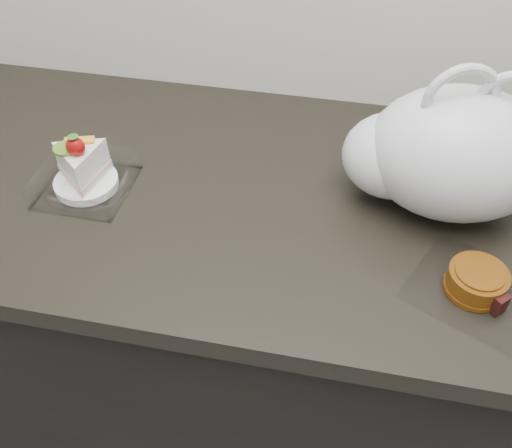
# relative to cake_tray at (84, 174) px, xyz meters

# --- Properties ---
(counter) EXTENTS (2.04, 0.64, 0.90)m
(counter) POSITION_rel_cake_tray_xyz_m (0.36, 0.05, -0.48)
(counter) COLOR black
(counter) RESTS_ON ground
(cake_tray) EXTENTS (0.15, 0.15, 0.12)m
(cake_tray) POSITION_rel_cake_tray_xyz_m (0.00, 0.00, 0.00)
(cake_tray) COLOR white
(cake_tray) RESTS_ON counter
(mooncake_wrap) EXTENTS (0.22, 0.22, 0.04)m
(mooncake_wrap) POSITION_rel_cake_tray_xyz_m (0.65, -0.10, -0.02)
(mooncake_wrap) COLOR white
(mooncake_wrap) RESTS_ON counter
(plastic_bag) EXTENTS (0.34, 0.26, 0.26)m
(plastic_bag) POSITION_rel_cake_tray_xyz_m (0.59, 0.08, 0.07)
(plastic_bag) COLOR silver
(plastic_bag) RESTS_ON counter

